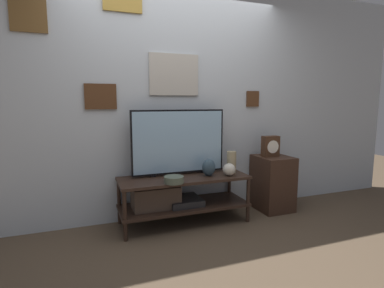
{
  "coord_description": "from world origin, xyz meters",
  "views": [
    {
      "loc": [
        -1.02,
        -2.7,
        1.32
      ],
      "look_at": [
        0.09,
        0.29,
        0.87
      ],
      "focal_mm": 28.0,
      "sensor_mm": 36.0,
      "label": 1
    }
  ],
  "objects_px": {
    "vase_urn_stoneware": "(209,167)",
    "vase_tall_ceramic": "(231,162)",
    "vase_round_glass": "(229,169)",
    "mantel_clock": "(270,146)",
    "television": "(179,142)",
    "vase_wide_bowl": "(174,180)"
  },
  "relations": [
    {
      "from": "vase_urn_stoneware",
      "to": "vase_tall_ceramic",
      "type": "relative_size",
      "value": 0.77
    },
    {
      "from": "vase_round_glass",
      "to": "vase_tall_ceramic",
      "type": "height_order",
      "value": "vase_tall_ceramic"
    },
    {
      "from": "vase_round_glass",
      "to": "mantel_clock",
      "type": "distance_m",
      "value": 0.7
    },
    {
      "from": "vase_urn_stoneware",
      "to": "mantel_clock",
      "type": "xyz_separation_m",
      "value": [
        0.86,
        0.1,
        0.18
      ]
    },
    {
      "from": "television",
      "to": "vase_urn_stoneware",
      "type": "relative_size",
      "value": 5.55
    },
    {
      "from": "vase_urn_stoneware",
      "to": "vase_wide_bowl",
      "type": "bearing_deg",
      "value": -162.21
    },
    {
      "from": "vase_wide_bowl",
      "to": "mantel_clock",
      "type": "relative_size",
      "value": 0.8
    },
    {
      "from": "vase_wide_bowl",
      "to": "vase_urn_stoneware",
      "type": "bearing_deg",
      "value": 17.79
    },
    {
      "from": "mantel_clock",
      "to": "vase_round_glass",
      "type": "bearing_deg",
      "value": -165.55
    },
    {
      "from": "vase_tall_ceramic",
      "to": "television",
      "type": "bearing_deg",
      "value": 168.06
    },
    {
      "from": "vase_urn_stoneware",
      "to": "television",
      "type": "bearing_deg",
      "value": 149.86
    },
    {
      "from": "vase_round_glass",
      "to": "vase_urn_stoneware",
      "type": "bearing_deg",
      "value": 162.08
    },
    {
      "from": "television",
      "to": "vase_wide_bowl",
      "type": "height_order",
      "value": "television"
    },
    {
      "from": "vase_urn_stoneware",
      "to": "vase_wide_bowl",
      "type": "distance_m",
      "value": 0.47
    },
    {
      "from": "vase_tall_ceramic",
      "to": "mantel_clock",
      "type": "relative_size",
      "value": 0.99
    },
    {
      "from": "television",
      "to": "vase_urn_stoneware",
      "type": "height_order",
      "value": "television"
    },
    {
      "from": "television",
      "to": "vase_tall_ceramic",
      "type": "height_order",
      "value": "television"
    },
    {
      "from": "television",
      "to": "vase_wide_bowl",
      "type": "xyz_separation_m",
      "value": [
        -0.15,
        -0.31,
        -0.34
      ]
    },
    {
      "from": "vase_urn_stoneware",
      "to": "vase_round_glass",
      "type": "relative_size",
      "value": 1.37
    },
    {
      "from": "vase_tall_ceramic",
      "to": "mantel_clock",
      "type": "xyz_separation_m",
      "value": [
        0.56,
        0.05,
        0.15
      ]
    },
    {
      "from": "vase_tall_ceramic",
      "to": "mantel_clock",
      "type": "height_order",
      "value": "mantel_clock"
    },
    {
      "from": "vase_wide_bowl",
      "to": "vase_tall_ceramic",
      "type": "bearing_deg",
      "value": 13.94
    }
  ]
}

